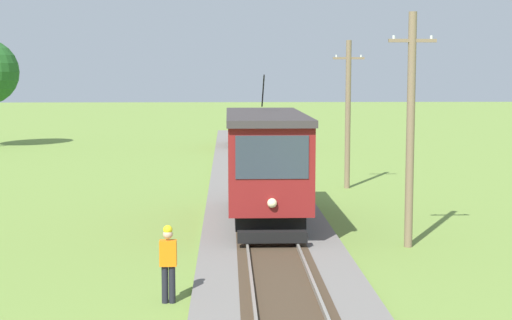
{
  "coord_description": "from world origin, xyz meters",
  "views": [
    {
      "loc": [
        -1.27,
        -7.04,
        5.16
      ],
      "look_at": [
        -0.29,
        19.2,
        2.18
      ],
      "focal_mm": 53.83,
      "sensor_mm": 36.0,
      "label": 1
    }
  ],
  "objects_px": {
    "red_tram": "(265,161)",
    "utility_pole_mid": "(348,113)",
    "track_worker": "(168,260)",
    "utility_pole_near_tram": "(411,128)",
    "freight_car": "(246,125)"
  },
  "relations": [
    {
      "from": "red_tram",
      "to": "utility_pole_mid",
      "type": "height_order",
      "value": "utility_pole_mid"
    },
    {
      "from": "track_worker",
      "to": "utility_pole_near_tram",
      "type": "bearing_deg",
      "value": 128.39
    },
    {
      "from": "track_worker",
      "to": "red_tram",
      "type": "bearing_deg",
      "value": 163.1
    },
    {
      "from": "freight_car",
      "to": "utility_pole_near_tram",
      "type": "bearing_deg",
      "value": -82.37
    },
    {
      "from": "utility_pole_mid",
      "to": "track_worker",
      "type": "height_order",
      "value": "utility_pole_mid"
    },
    {
      "from": "utility_pole_near_tram",
      "to": "utility_pole_mid",
      "type": "height_order",
      "value": "utility_pole_near_tram"
    },
    {
      "from": "utility_pole_near_tram",
      "to": "track_worker",
      "type": "height_order",
      "value": "utility_pole_near_tram"
    },
    {
      "from": "red_tram",
      "to": "utility_pole_mid",
      "type": "relative_size",
      "value": 1.29
    },
    {
      "from": "freight_car",
      "to": "red_tram",
      "type": "bearing_deg",
      "value": -89.99
    },
    {
      "from": "red_tram",
      "to": "track_worker",
      "type": "relative_size",
      "value": 4.79
    },
    {
      "from": "utility_pole_mid",
      "to": "track_worker",
      "type": "bearing_deg",
      "value": -111.42
    },
    {
      "from": "freight_car",
      "to": "utility_pole_mid",
      "type": "height_order",
      "value": "utility_pole_mid"
    },
    {
      "from": "utility_pole_mid",
      "to": "freight_car",
      "type": "bearing_deg",
      "value": 102.23
    },
    {
      "from": "red_tram",
      "to": "track_worker",
      "type": "height_order",
      "value": "red_tram"
    },
    {
      "from": "utility_pole_near_tram",
      "to": "red_tram",
      "type": "bearing_deg",
      "value": 140.13
    }
  ]
}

